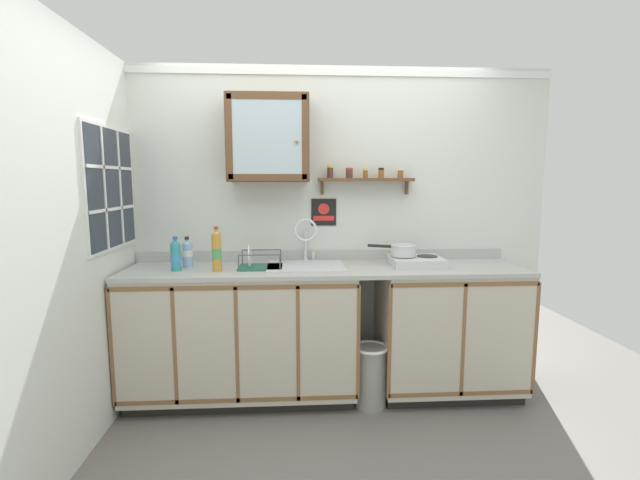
% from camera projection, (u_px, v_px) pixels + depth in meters
% --- Properties ---
extents(floor, '(5.87, 5.87, 0.00)m').
position_uv_depth(floor, '(329.00, 416.00, 3.00)').
color(floor, slate).
rests_on(floor, ground).
extents(back_wall, '(3.47, 0.07, 2.43)m').
position_uv_depth(back_wall, '(323.00, 227.00, 3.43)').
color(back_wall, silver).
rests_on(back_wall, ground).
extents(side_wall_left, '(0.05, 3.38, 2.43)m').
position_uv_depth(side_wall_left, '(72.00, 248.00, 2.44)').
color(side_wall_left, silver).
rests_on(side_wall_left, ground).
extents(lower_cabinet_run, '(1.63, 0.59, 0.94)m').
position_uv_depth(lower_cabinet_run, '(242.00, 335.00, 3.19)').
color(lower_cabinet_run, black).
rests_on(lower_cabinet_run, ground).
extents(lower_cabinet_run_right, '(1.03, 0.59, 0.94)m').
position_uv_depth(lower_cabinet_run_right, '(448.00, 331.00, 3.28)').
color(lower_cabinet_run_right, black).
rests_on(lower_cabinet_run_right, ground).
extents(countertop, '(2.83, 0.61, 0.03)m').
position_uv_depth(countertop, '(326.00, 269.00, 3.16)').
color(countertop, '#B2B2AD').
rests_on(countertop, lower_cabinet_run).
extents(backsplash, '(2.83, 0.02, 0.08)m').
position_uv_depth(backsplash, '(324.00, 255.00, 3.43)').
color(backsplash, '#B2B2AD').
rests_on(backsplash, countertop).
extents(sink, '(0.55, 0.48, 0.49)m').
position_uv_depth(sink, '(306.00, 270.00, 3.19)').
color(sink, silver).
rests_on(sink, countertop).
extents(hot_plate_stove, '(0.37, 0.33, 0.07)m').
position_uv_depth(hot_plate_stove, '(416.00, 261.00, 3.20)').
color(hot_plate_stove, silver).
rests_on(hot_plate_stove, countertop).
extents(saucepan, '(0.34, 0.20, 0.08)m').
position_uv_depth(saucepan, '(403.00, 250.00, 3.21)').
color(saucepan, silver).
rests_on(saucepan, hot_plate_stove).
extents(bottle_water_blue_0, '(0.07, 0.07, 0.22)m').
position_uv_depth(bottle_water_blue_0, '(187.00, 253.00, 3.15)').
color(bottle_water_blue_0, '#8CB7E0').
rests_on(bottle_water_blue_0, countertop).
extents(bottle_juice_amber_1, '(0.07, 0.07, 0.31)m').
position_uv_depth(bottle_juice_amber_1, '(217.00, 251.00, 3.00)').
color(bottle_juice_amber_1, gold).
rests_on(bottle_juice_amber_1, countertop).
extents(bottle_detergent_teal_2, '(0.07, 0.07, 0.24)m').
position_uv_depth(bottle_detergent_teal_2, '(176.00, 256.00, 3.02)').
color(bottle_detergent_teal_2, teal).
rests_on(bottle_detergent_teal_2, countertop).
extents(dish_rack, '(0.31, 0.24, 0.17)m').
position_uv_depth(dish_rack, '(259.00, 264.00, 3.12)').
color(dish_rack, '#26664C').
rests_on(dish_rack, countertop).
extents(wall_cabinet, '(0.58, 0.28, 0.62)m').
position_uv_depth(wall_cabinet, '(268.00, 139.00, 3.17)').
color(wall_cabinet, brown).
extents(spice_shelf, '(0.71, 0.14, 0.22)m').
position_uv_depth(spice_shelf, '(365.00, 178.00, 3.31)').
color(spice_shelf, brown).
extents(warning_sign, '(0.19, 0.01, 0.21)m').
position_uv_depth(warning_sign, '(324.00, 212.00, 3.39)').
color(warning_sign, black).
extents(window, '(0.03, 0.76, 0.81)m').
position_uv_depth(window, '(111.00, 188.00, 2.89)').
color(window, '#262D38').
extents(trash_bin, '(0.25, 0.25, 0.44)m').
position_uv_depth(trash_bin, '(370.00, 375.00, 3.10)').
color(trash_bin, gray).
rests_on(trash_bin, ground).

